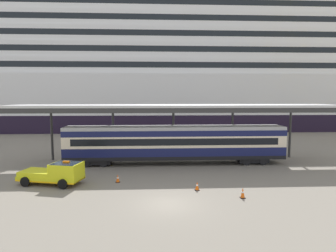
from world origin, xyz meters
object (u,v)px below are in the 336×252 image
(traffic_cone_mid, at_px, (197,186))
(train_carriage, at_px, (175,143))
(traffic_cone_far, at_px, (243,193))
(traffic_cone_near, at_px, (118,178))
(cruise_ship, at_px, (129,69))
(service_truck, at_px, (56,173))

(traffic_cone_mid, bearing_deg, train_carriage, 96.81)
(train_carriage, distance_m, traffic_cone_far, 11.81)
(traffic_cone_near, distance_m, traffic_cone_far, 10.42)
(traffic_cone_mid, bearing_deg, cruise_ship, 100.75)
(cruise_ship, height_order, traffic_cone_mid, cruise_ship)
(service_truck, bearing_deg, traffic_cone_mid, -10.12)
(train_carriage, bearing_deg, service_truck, -146.28)
(service_truck, bearing_deg, traffic_cone_far, -15.32)
(cruise_ship, height_order, service_truck, cruise_ship)
(service_truck, relative_size, traffic_cone_mid, 7.98)
(service_truck, xyz_separation_m, traffic_cone_far, (14.50, -3.97, -0.61))
(cruise_ship, xyz_separation_m, traffic_cone_far, (12.23, -50.42, -13.32))
(traffic_cone_near, xyz_separation_m, traffic_cone_far, (9.49, -4.31, 0.04))
(train_carriage, height_order, traffic_cone_near, train_carriage)
(service_truck, bearing_deg, train_carriage, 33.72)
(cruise_ship, relative_size, train_carriage, 6.58)
(cruise_ship, distance_m, traffic_cone_mid, 51.14)
(cruise_ship, bearing_deg, traffic_cone_near, -86.59)
(service_truck, height_order, traffic_cone_near, service_truck)
(cruise_ship, relative_size, service_truck, 27.88)
(train_carriage, distance_m, traffic_cone_near, 8.74)
(traffic_cone_mid, height_order, traffic_cone_far, traffic_cone_far)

